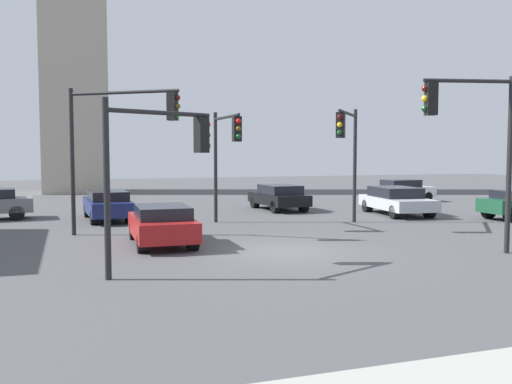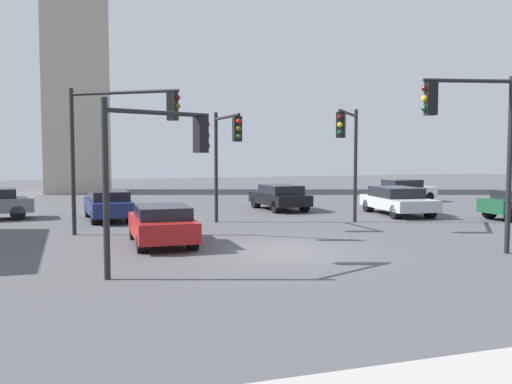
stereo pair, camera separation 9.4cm
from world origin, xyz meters
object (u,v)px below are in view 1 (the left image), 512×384
at_px(traffic_light_3, 160,152).
at_px(car_6, 108,204).
at_px(traffic_light_2, 119,128).
at_px(car_5, 403,190).
at_px(car_4, 279,197).
at_px(traffic_light_1, 348,142).
at_px(car_2, 396,200).
at_px(traffic_light_4, 472,127).
at_px(traffic_light_0, 226,144).
at_px(car_1, 162,224).

distance_m(traffic_light_3, car_6, 12.17).
bearing_deg(traffic_light_2, car_5, 63.47).
xyz_separation_m(car_4, car_6, (-9.22, -1.77, 0.00)).
distance_m(car_4, car_6, 9.39).
height_order(traffic_light_1, car_6, traffic_light_1).
bearing_deg(car_4, traffic_light_3, 144.85).
bearing_deg(car_6, car_2, -102.33).
bearing_deg(traffic_light_3, traffic_light_4, -27.99).
height_order(traffic_light_2, car_2, traffic_light_2).
height_order(traffic_light_0, traffic_light_1, traffic_light_1).
bearing_deg(car_1, traffic_light_1, -74.52).
height_order(traffic_light_1, car_1, traffic_light_1).
relative_size(traffic_light_1, car_2, 1.02).
distance_m(car_1, car_6, 7.84).
relative_size(traffic_light_3, car_6, 0.96).
distance_m(car_1, car_5, 20.87).
distance_m(traffic_light_4, car_2, 11.44).
distance_m(traffic_light_0, traffic_light_2, 4.87).
height_order(traffic_light_3, car_1, traffic_light_3).
bearing_deg(car_6, traffic_light_4, -144.32).
bearing_deg(traffic_light_4, car_4, -74.26).
bearing_deg(car_2, traffic_light_1, -47.15).
xyz_separation_m(car_1, car_2, (12.77, 5.46, 0.02)).
xyz_separation_m(traffic_light_2, traffic_light_3, (0.50, -6.32, -0.86)).
distance_m(traffic_light_4, car_6, 16.36).
bearing_deg(car_5, traffic_light_0, -154.75).
bearing_deg(traffic_light_1, car_2, 164.69).
relative_size(car_2, car_5, 1.23).
bearing_deg(traffic_light_3, car_2, 11.20).
xyz_separation_m(traffic_light_1, car_1, (-8.18, -2.06, -2.89)).
bearing_deg(traffic_light_1, traffic_light_0, -71.85).
distance_m(car_1, car_2, 13.89).
distance_m(traffic_light_3, car_1, 4.89).
xyz_separation_m(traffic_light_1, traffic_light_4, (0.59, -6.83, 0.31)).
bearing_deg(traffic_light_3, traffic_light_1, 10.71).
distance_m(traffic_light_3, car_2, 16.74).
bearing_deg(traffic_light_4, car_6, -38.81).
height_order(traffic_light_2, car_5, traffic_light_2).
height_order(traffic_light_0, traffic_light_4, traffic_light_4).
bearing_deg(car_5, traffic_light_2, -156.86).
relative_size(traffic_light_0, car_5, 1.23).
bearing_deg(car_1, traffic_light_3, 171.94).
bearing_deg(traffic_light_1, car_4, -139.86).
relative_size(traffic_light_4, car_4, 1.24).
xyz_separation_m(car_2, car_4, (-4.85, 4.03, -0.01)).
bearing_deg(traffic_light_0, car_4, 139.49).
xyz_separation_m(traffic_light_1, car_2, (4.59, 3.40, -2.87)).
height_order(traffic_light_4, car_5, traffic_light_4).
distance_m(car_2, car_5, 7.71).
bearing_deg(traffic_light_0, traffic_light_2, -71.06).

